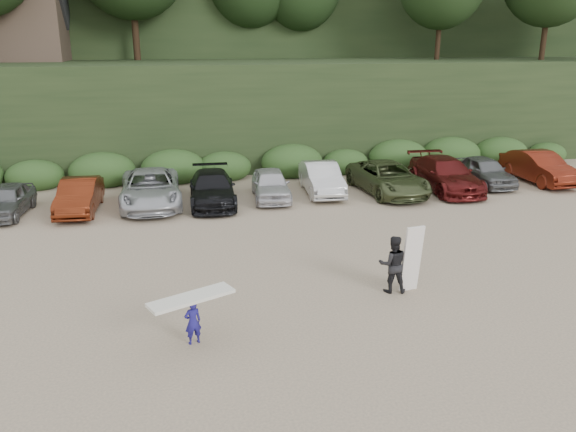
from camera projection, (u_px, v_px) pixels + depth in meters
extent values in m
plane|color=tan|center=(252.00, 289.00, 17.11)|extent=(120.00, 120.00, 0.00)
cube|color=black|center=(200.00, 108.00, 36.72)|extent=(80.00, 14.00, 6.00)
cube|color=black|center=(184.00, 31.00, 51.99)|extent=(90.00, 30.00, 16.00)
cube|color=#2B491E|center=(201.00, 169.00, 30.33)|extent=(46.20, 2.00, 1.20)
imported|color=slate|center=(7.00, 200.00, 24.10)|extent=(1.94, 4.12, 1.36)
imported|color=#5B1F0D|center=(79.00, 196.00, 24.61)|extent=(1.72, 4.44, 1.44)
imported|color=#B2B4B9|center=(151.00, 188.00, 25.58)|extent=(2.73, 5.76, 1.59)
imported|color=black|center=(212.00, 188.00, 25.84)|extent=(2.28, 5.12, 1.46)
imported|color=silver|center=(271.00, 184.00, 26.65)|extent=(2.03, 4.31, 1.42)
imported|color=silver|center=(321.00, 178.00, 27.58)|extent=(1.91, 4.69, 1.51)
imported|color=#495531|center=(388.00, 178.00, 27.63)|extent=(2.96, 5.68, 1.53)
imported|color=#591414|center=(445.00, 174.00, 28.16)|extent=(2.39, 5.60, 1.61)
imported|color=slate|center=(484.00, 171.00, 29.24)|extent=(1.76, 4.31, 1.47)
imported|color=#611C0E|center=(539.00, 167.00, 29.75)|extent=(1.79, 4.96, 1.63)
imported|color=navy|center=(193.00, 322.00, 13.90)|extent=(0.49, 0.39, 1.18)
cube|color=silver|center=(191.00, 298.00, 13.70)|extent=(2.21, 1.42, 0.09)
imported|color=black|center=(393.00, 264.00, 16.71)|extent=(0.98, 0.83, 1.77)
cube|color=silver|center=(412.00, 259.00, 16.67)|extent=(0.62, 0.39, 2.09)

